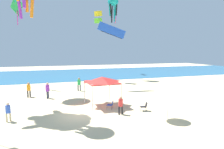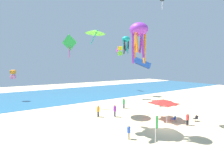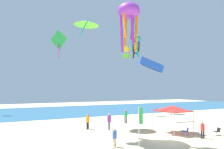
% 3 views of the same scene
% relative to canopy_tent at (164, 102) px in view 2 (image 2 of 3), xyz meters
% --- Properties ---
extents(ground, '(120.00, 120.00, 0.10)m').
position_rel_canopy_tent_xyz_m(ground, '(-2.45, -2.23, -2.73)').
color(ground, beige).
extents(ocean_strip, '(120.00, 25.09, 0.02)m').
position_rel_canopy_tent_xyz_m(ocean_strip, '(-2.45, 29.20, -2.67)').
color(ocean_strip, '#28668E').
rests_on(ocean_strip, ground).
extents(canopy_tent, '(3.13, 3.42, 3.01)m').
position_rel_canopy_tent_xyz_m(canopy_tent, '(0.00, 0.00, 0.00)').
color(canopy_tent, '#B7B7BC').
rests_on(canopy_tent, ground).
extents(beach_umbrella, '(1.84, 1.82, 2.33)m').
position_rel_canopy_tent_xyz_m(beach_umbrella, '(3.75, -5.76, -0.65)').
color(beach_umbrella, silver).
rests_on(beach_umbrella, ground).
extents(folding_chair_right_of_tent, '(0.80, 0.76, 0.82)m').
position_rel_canopy_tent_xyz_m(folding_chair_right_of_tent, '(0.48, -1.46, -2.21)').
color(folding_chair_right_of_tent, black).
rests_on(folding_chair_right_of_tent, ground).
extents(folding_chair_facing_ocean, '(0.75, 0.68, 0.82)m').
position_rel_canopy_tent_xyz_m(folding_chair_facing_ocean, '(3.30, -3.02, -2.21)').
color(folding_chair_facing_ocean, black).
rests_on(folding_chair_facing_ocean, ground).
extents(banner_flag, '(0.36, 0.06, 3.64)m').
position_rel_canopy_tent_xyz_m(banner_flag, '(-8.40, -5.95, -0.49)').
color(banner_flag, silver).
rests_on(banner_flag, ground).
extents(person_watching_sky, '(0.49, 0.45, 1.90)m').
position_rel_canopy_tent_xyz_m(person_watching_sky, '(-1.09, 8.21, -1.57)').
color(person_watching_sky, '#33384C').
rests_on(person_watching_sky, ground).
extents(person_near_umbrella, '(0.46, 0.49, 1.92)m').
position_rel_canopy_tent_xyz_m(person_near_umbrella, '(-5.32, 4.97, -1.56)').
color(person_near_umbrella, '#33384C').
rests_on(person_near_umbrella, ground).
extents(person_beachcomber, '(0.38, 0.37, 1.57)m').
position_rel_canopy_tent_xyz_m(person_beachcomber, '(-8.31, -2.14, -1.76)').
color(person_beachcomber, '#C6B28C').
rests_on(person_beachcomber, ground).
extents(person_far_stroller, '(0.44, 0.39, 1.66)m').
position_rel_canopy_tent_xyz_m(person_far_stroller, '(0.81, -3.29, -1.71)').
color(person_far_stroller, black).
rests_on(person_far_stroller, ground).
extents(person_by_tent, '(0.43, 0.43, 1.82)m').
position_rel_canopy_tent_xyz_m(person_by_tent, '(-7.51, 6.37, -1.62)').
color(person_by_tent, black).
rests_on(person_by_tent, ground).
extents(kite_parafoil_magenta, '(1.48, 3.21, 2.03)m').
position_rel_canopy_tent_xyz_m(kite_parafoil_magenta, '(11.13, 27.65, 10.90)').
color(kite_parafoil_magenta, '#E02D9E').
extents(kite_octopus_purple, '(2.05, 2.05, 4.56)m').
position_rel_canopy_tent_xyz_m(kite_octopus_purple, '(-6.66, -1.79, 9.06)').
color(kite_octopus_purple, purple).
extents(kite_box_orange, '(1.25, 1.31, 2.07)m').
position_rel_canopy_tent_xyz_m(kite_box_orange, '(-18.33, 27.21, 3.41)').
color(kite_box_orange, orange).
extents(kite_delta_lime, '(4.52, 4.52, 2.57)m').
position_rel_canopy_tent_xyz_m(kite_delta_lime, '(-7.36, 7.49, 10.68)').
color(kite_delta_lime, '#66D82D').
extents(kite_parafoil_blue, '(4.16, 1.22, 2.50)m').
position_rel_canopy_tent_xyz_m(kite_parafoil_blue, '(3.86, 8.56, 5.91)').
color(kite_parafoil_blue, blue).
extents(kite_diamond_green, '(2.13, 2.30, 4.39)m').
position_rel_canopy_tent_xyz_m(kite_diamond_green, '(-9.31, 14.41, 9.57)').
color(kite_diamond_green, green).
extents(kite_octopus_teal, '(2.12, 2.12, 4.70)m').
position_rel_canopy_tent_xyz_m(kite_octopus_teal, '(7.44, 18.51, 12.32)').
color(kite_octopus_teal, teal).
extents(kite_box_yellow, '(1.53, 1.52, 2.29)m').
position_rel_canopy_tent_xyz_m(kite_box_yellow, '(3.78, 16.11, 9.04)').
color(kite_box_yellow, yellow).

